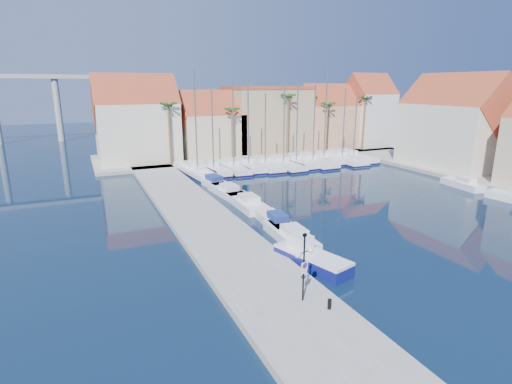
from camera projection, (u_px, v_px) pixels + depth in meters
ground at (403, 277)px, 26.31m from camera, size 260.00×260.00×0.00m
quay_west at (210, 228)px, 34.61m from camera, size 6.00×77.00×0.50m
shore_north at (252, 153)px, 72.51m from camera, size 54.00×16.00×0.50m
shore_east at (507, 180)px, 52.07m from camera, size 12.00×60.00×0.50m
lamp_post at (304, 257)px, 21.76m from camera, size 1.33×0.64×4.02m
bollard at (329, 304)px, 21.53m from camera, size 0.22×0.22×0.56m
fishing_boat at (310, 257)px, 27.65m from camera, size 3.45×6.07×2.02m
motorboat_west_0 at (291, 235)px, 32.11m from camera, size 2.45×6.69×1.40m
motorboat_west_1 at (276, 221)px, 35.52m from camera, size 2.36×5.97×1.40m
motorboat_west_2 at (247, 202)px, 41.26m from camera, size 2.29×7.00×1.40m
motorboat_west_3 at (227, 191)px, 45.63m from camera, size 2.63×6.76×1.40m
motorboat_west_4 at (212, 181)px, 50.17m from camera, size 2.76×6.77×1.40m
motorboat_west_5 at (200, 174)px, 54.52m from camera, size 2.29×6.54×1.40m
motorboat_west_6 at (196, 169)px, 57.36m from camera, size 2.49×7.06×1.40m
motorboat_east_1 at (463, 184)px, 48.94m from camera, size 2.40×5.72×1.40m
sailboat_0 at (196, 170)px, 56.19m from camera, size 3.94×11.74×14.47m
sailboat_1 at (212, 169)px, 57.48m from camera, size 2.77×9.52×11.57m
sailboat_2 at (232, 167)px, 58.44m from camera, size 2.64×9.68×12.79m
sailboat_3 at (247, 165)px, 59.99m from camera, size 3.38×10.31×13.25m
sailboat_4 at (264, 164)px, 60.60m from camera, size 3.13×10.58×11.04m
sailboat_5 at (281, 163)px, 61.35m from camera, size 3.26×11.09×12.88m
sailboat_6 at (294, 162)px, 62.73m from camera, size 2.77×10.41×12.65m
sailboat_7 at (310, 160)px, 63.74m from camera, size 3.24×11.79×13.03m
sailboat_8 at (322, 158)px, 65.19m from camera, size 2.71×9.11×14.59m
sailboat_9 at (339, 158)px, 65.82m from camera, size 3.17×11.68×11.72m
sailboat_10 at (351, 157)px, 67.17m from camera, size 3.24×10.75×11.25m
building_0 at (137, 123)px, 62.13m from camera, size 12.30×9.00×13.50m
building_1 at (211, 128)px, 67.18m from camera, size 10.30×8.00×11.00m
building_2 at (267, 119)px, 72.14m from camera, size 14.20×10.20×11.50m
building_3 at (326, 120)px, 76.08m from camera, size 10.30×8.00×12.00m
building_4 at (368, 113)px, 78.45m from camera, size 8.30×8.00×14.00m
building_6 at (455, 125)px, 58.38m from camera, size 9.00×14.30×13.50m
palm_0 at (168, 107)px, 58.64m from camera, size 2.60×2.60×10.15m
palm_1 at (232, 112)px, 62.82m from camera, size 2.60×2.60×9.15m
palm_2 at (288, 99)px, 66.26m from camera, size 2.60×2.60×11.15m
palm_3 at (328, 106)px, 69.78m from camera, size 2.60×2.60×9.65m
palm_4 at (365, 100)px, 72.68m from camera, size 2.60×2.60×10.65m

